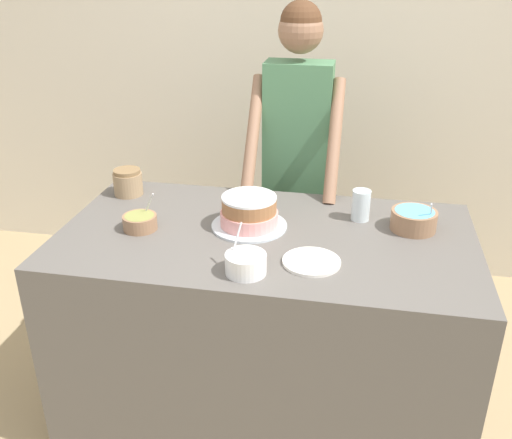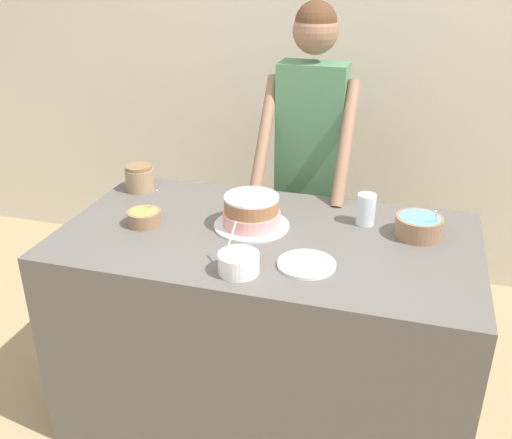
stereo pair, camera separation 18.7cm
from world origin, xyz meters
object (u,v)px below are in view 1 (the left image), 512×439
object	(u,v)px
person_baker	(297,138)
frosting_bowl_blue	(414,219)
ceramic_plate	(311,262)
cake	(249,213)
drinking_glass	(361,205)
frosting_bowl_olive	(140,221)
stoneware_jar	(128,182)
frosting_bowl_white	(246,263)

from	to	relation	value
person_baker	frosting_bowl_blue	xyz separation A→B (m)	(0.55, -0.54, -0.15)
ceramic_plate	cake	bearing A→B (deg)	138.07
person_baker	ceramic_plate	distance (m)	0.93
drinking_glass	frosting_bowl_olive	bearing A→B (deg)	-163.35
cake	ceramic_plate	xyz separation A→B (m)	(0.28, -0.25, -0.06)
frosting_bowl_olive	stoneware_jar	size ratio (longest dim) A/B	1.13
cake	stoneware_jar	distance (m)	0.66
drinking_glass	stoneware_jar	xyz separation A→B (m)	(-1.07, 0.08, -0.01)
frosting_bowl_olive	drinking_glass	bearing A→B (deg)	16.65
frosting_bowl_olive	person_baker	bearing A→B (deg)	53.77
cake	person_baker	bearing A→B (deg)	80.05
frosting_bowl_olive	drinking_glass	distance (m)	0.92
cake	frosting_bowl_olive	world-z (taller)	frosting_bowl_olive
frosting_bowl_blue	drinking_glass	xyz separation A→B (m)	(-0.21, 0.06, 0.02)
frosting_bowl_blue	stoneware_jar	size ratio (longest dim) A/B	1.39
stoneware_jar	cake	bearing A→B (deg)	-20.65
cake	frosting_bowl_blue	bearing A→B (deg)	8.90
frosting_bowl_blue	drinking_glass	size ratio (longest dim) A/B	1.41
drinking_glass	cake	bearing A→B (deg)	-160.40
frosting_bowl_white	ceramic_plate	size ratio (longest dim) A/B	0.80
stoneware_jar	frosting_bowl_olive	bearing A→B (deg)	-60.82
cake	frosting_bowl_olive	xyz separation A→B (m)	(-0.43, -0.10, -0.03)
frosting_bowl_white	ceramic_plate	bearing A→B (deg)	26.98
drinking_glass	ceramic_plate	bearing A→B (deg)	-111.49
stoneware_jar	ceramic_plate	bearing A→B (deg)	-28.37
stoneware_jar	drinking_glass	bearing A→B (deg)	-4.04
frosting_bowl_olive	frosting_bowl_white	distance (m)	0.56
frosting_bowl_white	drinking_glass	xyz separation A→B (m)	(0.38, 0.53, 0.02)
person_baker	drinking_glass	distance (m)	0.60
stoneware_jar	frosting_bowl_blue	bearing A→B (deg)	-5.82
cake	drinking_glass	world-z (taller)	cake
cake	frosting_bowl_blue	distance (m)	0.67
frosting_bowl_blue	stoneware_jar	world-z (taller)	frosting_bowl_blue
drinking_glass	ceramic_plate	xyz separation A→B (m)	(-0.16, -0.41, -0.06)
person_baker	cake	bearing A→B (deg)	-99.95
person_baker	stoneware_jar	size ratio (longest dim) A/B	13.14
person_baker	stoneware_jar	bearing A→B (deg)	-151.07
drinking_glass	stoneware_jar	bearing A→B (deg)	175.96
frosting_bowl_olive	frosting_bowl_white	xyz separation A→B (m)	(0.49, -0.26, 0.01)
cake	drinking_glass	bearing A→B (deg)	19.60
frosting_bowl_blue	ceramic_plate	world-z (taller)	frosting_bowl_blue
stoneware_jar	frosting_bowl_white	bearing A→B (deg)	-41.31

